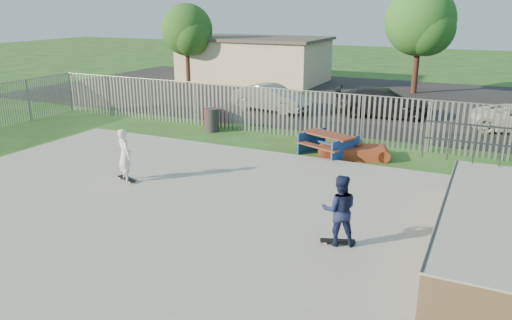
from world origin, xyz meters
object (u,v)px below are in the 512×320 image
at_px(skater_white, 125,155).
at_px(trash_bin_grey, 212,120).
at_px(car_silver, 271,98).
at_px(skater_navy, 339,210).
at_px(tree_mid, 420,21).
at_px(car_dark, 382,102).
at_px(tree_left, 187,30).
at_px(picnic_table, 328,145).
at_px(trash_bin_red, 211,119).
at_px(funbox, 353,152).

bearing_deg(skater_white, trash_bin_grey, -52.45).
relative_size(car_silver, skater_navy, 2.56).
bearing_deg(tree_mid, car_silver, -122.50).
bearing_deg(car_dark, tree_left, 61.27).
height_order(car_silver, skater_white, skater_white).
bearing_deg(picnic_table, trash_bin_grey, -170.41).
relative_size(trash_bin_grey, car_silver, 0.24).
bearing_deg(tree_left, car_dark, -19.87).
xyz_separation_m(car_dark, tree_left, (-15.04, 5.43, 3.00)).
height_order(trash_bin_red, skater_white, skater_white).
bearing_deg(trash_bin_red, car_silver, 80.47).
bearing_deg(car_dark, skater_navy, 179.57).
distance_m(picnic_table, skater_navy, 7.59).
distance_m(trash_bin_red, skater_navy, 12.33).
relative_size(funbox, trash_bin_grey, 2.29).
bearing_deg(skater_white, tree_mid, -75.34).
bearing_deg(skater_white, trash_bin_red, -50.95).
distance_m(funbox, car_silver, 8.92).
relative_size(car_silver, tree_mid, 0.64).
bearing_deg(trash_bin_grey, skater_navy, -45.56).
bearing_deg(tree_mid, skater_white, -103.78).
distance_m(car_silver, tree_mid, 11.59).
bearing_deg(skater_navy, tree_mid, -106.32).
distance_m(funbox, tree_mid, 16.24).
bearing_deg(skater_navy, picnic_table, -91.49).
bearing_deg(tree_mid, skater_navy, -85.28).
distance_m(trash_bin_grey, car_dark, 8.85).
bearing_deg(funbox, tree_mid, 73.55).
bearing_deg(trash_bin_red, car_dark, 43.40).
distance_m(funbox, tree_left, 20.68).
xyz_separation_m(car_silver, tree_mid, (5.89, 9.25, 3.75)).
xyz_separation_m(funbox, car_silver, (-6.18, 6.42, 0.50)).
xyz_separation_m(tree_left, skater_white, (10.06, -18.99, -2.76)).
relative_size(tree_left, skater_navy, 3.36).
relative_size(trash_bin_red, tree_mid, 0.15).
bearing_deg(trash_bin_red, skater_navy, -45.80).
distance_m(trash_bin_grey, skater_white, 7.29).
height_order(trash_bin_grey, tree_mid, tree_mid).
distance_m(trash_bin_grey, tree_mid, 16.28).
distance_m(picnic_table, tree_mid, 16.31).
height_order(car_silver, tree_left, tree_left).
relative_size(car_dark, skater_navy, 2.97).
distance_m(picnic_table, tree_left, 20.03).
height_order(tree_left, tree_mid, tree_mid).
height_order(funbox, tree_left, tree_left).
relative_size(funbox, tree_left, 0.42).
bearing_deg(skater_white, car_dark, -81.73).
bearing_deg(trash_bin_grey, car_silver, 83.87).
bearing_deg(skater_white, funbox, -104.85).
height_order(picnic_table, trash_bin_red, trash_bin_red).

